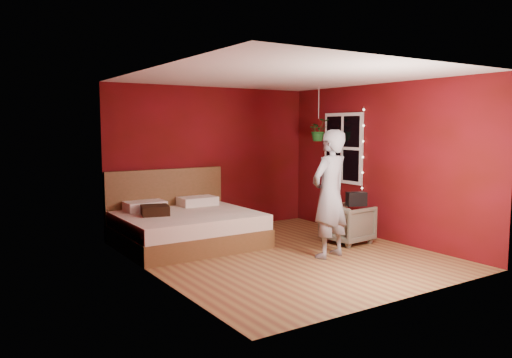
% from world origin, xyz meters
% --- Properties ---
extents(floor, '(4.50, 4.50, 0.00)m').
position_xyz_m(floor, '(0.00, 0.00, 0.00)').
color(floor, olive).
rests_on(floor, ground).
extents(room_walls, '(4.04, 4.54, 2.62)m').
position_xyz_m(room_walls, '(0.00, 0.00, 1.68)').
color(room_walls, maroon).
rests_on(room_walls, ground).
extents(window, '(0.05, 0.97, 1.27)m').
position_xyz_m(window, '(1.97, 0.90, 1.50)').
color(window, white).
rests_on(window, room_walls).
extents(fairy_lights, '(0.04, 0.04, 1.45)m').
position_xyz_m(fairy_lights, '(1.94, 0.38, 1.50)').
color(fairy_lights, silver).
rests_on(fairy_lights, room_walls).
extents(bed, '(2.12, 1.80, 1.16)m').
position_xyz_m(bed, '(-0.95, 1.40, 0.30)').
color(bed, brown).
rests_on(bed, ground).
extents(person, '(0.75, 0.57, 1.85)m').
position_xyz_m(person, '(0.47, -0.45, 0.92)').
color(person, slate).
rests_on(person, ground).
extents(armchair, '(0.75, 0.73, 0.63)m').
position_xyz_m(armchair, '(1.32, 0.06, 0.31)').
color(armchair, '#64634F').
rests_on(armchair, ground).
extents(handbag, '(0.34, 0.26, 0.22)m').
position_xyz_m(handbag, '(1.35, -0.09, 0.74)').
color(handbag, black).
rests_on(handbag, armchair).
extents(throw_pillow, '(0.50, 0.50, 0.15)m').
position_xyz_m(throw_pillow, '(-1.45, 1.41, 0.60)').
color(throw_pillow, black).
rests_on(throw_pillow, bed).
extents(hanging_plant, '(0.44, 0.40, 0.98)m').
position_xyz_m(hanging_plant, '(1.63, 1.20, 1.83)').
color(hanging_plant, silver).
rests_on(hanging_plant, room_walls).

